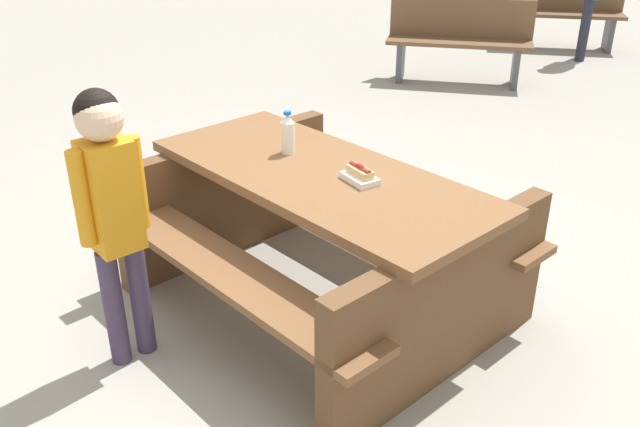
# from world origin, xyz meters

# --- Properties ---
(ground_plane) EXTENTS (30.00, 30.00, 0.00)m
(ground_plane) POSITION_xyz_m (0.00, 0.00, 0.00)
(ground_plane) COLOR gray
(ground_plane) RESTS_ON ground
(picnic_table) EXTENTS (2.14, 1.89, 0.75)m
(picnic_table) POSITION_xyz_m (0.00, 0.00, 0.44)
(picnic_table) COLOR brown
(picnic_table) RESTS_ON ground
(soda_bottle) EXTENTS (0.07, 0.07, 0.22)m
(soda_bottle) POSITION_xyz_m (-0.26, 0.13, 0.85)
(soda_bottle) COLOR silver
(soda_bottle) RESTS_ON picnic_table
(hotdog_tray) EXTENTS (0.21, 0.18, 0.08)m
(hotdog_tray) POSITION_xyz_m (0.22, -0.01, 0.78)
(hotdog_tray) COLOR white
(hotdog_tray) RESTS_ON picnic_table
(child_in_coat) EXTENTS (0.23, 0.30, 1.28)m
(child_in_coat) POSITION_xyz_m (-0.55, -0.80, 0.82)
(child_in_coat) COLOR #3F334C
(child_in_coat) RESTS_ON ground
(park_bench_near) EXTENTS (1.55, 0.82, 0.85)m
(park_bench_near) POSITION_xyz_m (-0.80, 4.41, 0.45)
(park_bench_near) COLOR brown
(park_bench_near) RESTS_ON ground
(park_bench_mid) EXTENTS (1.55, 0.86, 0.85)m
(park_bench_mid) POSITION_xyz_m (-0.20, 6.56, 0.45)
(park_bench_mid) COLOR brown
(park_bench_mid) RESTS_ON ground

